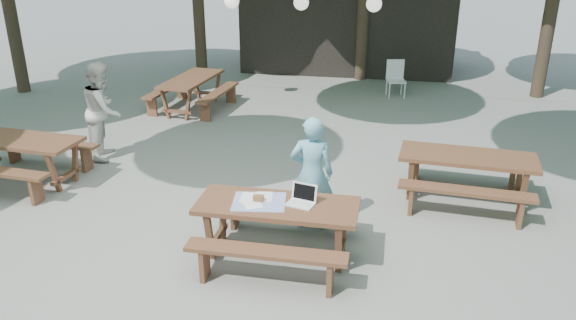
% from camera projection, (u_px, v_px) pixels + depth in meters
% --- Properties ---
extents(ground, '(80.00, 80.00, 0.00)m').
position_uv_depth(ground, '(242.00, 229.00, 7.84)').
color(ground, slate).
rests_on(ground, ground).
extents(pavilion, '(6.00, 3.00, 2.80)m').
position_uv_depth(pavilion, '(349.00, 20.00, 16.77)').
color(pavilion, black).
rests_on(pavilion, ground).
extents(main_picnic_table, '(2.00, 1.58, 0.75)m').
position_uv_depth(main_picnic_table, '(277.00, 229.00, 7.05)').
color(main_picnic_table, '#4D301B').
rests_on(main_picnic_table, ground).
extents(picnic_table_nw, '(2.06, 1.73, 0.75)m').
position_uv_depth(picnic_table_nw, '(22.00, 159.00, 9.22)').
color(picnic_table_nw, '#4D301B').
rests_on(picnic_table_nw, ground).
extents(picnic_table_ne, '(2.06, 1.74, 0.75)m').
position_uv_depth(picnic_table_ne, '(465.00, 177.00, 8.54)').
color(picnic_table_ne, '#4D301B').
rests_on(picnic_table_ne, ground).
extents(picnic_table_far_w, '(1.75, 2.07, 0.75)m').
position_uv_depth(picnic_table_far_w, '(192.00, 93.00, 12.99)').
color(picnic_table_far_w, '#4D301B').
rests_on(picnic_table_far_w, ground).
extents(woman, '(0.62, 0.44, 1.62)m').
position_uv_depth(woman, '(312.00, 174.00, 7.62)').
color(woman, '#6DADC7').
rests_on(woman, ground).
extents(second_person, '(0.87, 1.00, 1.76)m').
position_uv_depth(second_person, '(103.00, 110.00, 10.07)').
color(second_person, silver).
rests_on(second_person, ground).
extents(plastic_chair, '(0.53, 0.53, 0.90)m').
position_uv_depth(plastic_chair, '(396.00, 86.00, 14.06)').
color(plastic_chair, silver).
rests_on(plastic_chair, ground).
extents(laptop, '(0.38, 0.33, 0.24)m').
position_uv_depth(laptop, '(302.00, 199.00, 6.90)').
color(laptop, white).
rests_on(laptop, main_picnic_table).
extents(tabletop_clutter, '(0.72, 0.64, 0.08)m').
position_uv_depth(tabletop_clutter, '(259.00, 201.00, 6.95)').
color(tabletop_clutter, '#344FB1').
rests_on(tabletop_clutter, main_picnic_table).
extents(paper_lanterns, '(9.00, 0.34, 0.38)m').
position_uv_depth(paper_lanterns, '(302.00, 2.00, 12.42)').
color(paper_lanterns, black).
rests_on(paper_lanterns, ground).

